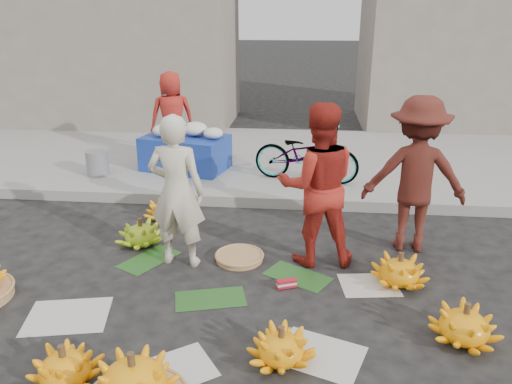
# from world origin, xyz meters

# --- Properties ---
(ground) EXTENTS (80.00, 80.00, 0.00)m
(ground) POSITION_xyz_m (0.00, 0.00, 0.00)
(ground) COLOR black
(ground) RESTS_ON ground
(curb) EXTENTS (40.00, 0.25, 0.15)m
(curb) POSITION_xyz_m (0.00, 2.20, 0.07)
(curb) COLOR gray
(curb) RESTS_ON ground
(sidewalk) EXTENTS (40.00, 4.00, 0.12)m
(sidewalk) POSITION_xyz_m (0.00, 4.30, 0.06)
(sidewalk) COLOR gray
(sidewalk) RESTS_ON ground
(building_left) EXTENTS (6.00, 3.00, 4.00)m
(building_left) POSITION_xyz_m (-4.00, 7.20, 2.00)
(building_left) COLOR gray
(building_left) RESTS_ON sidewalk
(building_right) EXTENTS (5.00, 3.00, 5.00)m
(building_right) POSITION_xyz_m (4.50, 7.70, 2.50)
(building_right) COLOR gray
(building_right) RESTS_ON sidewalk
(newspaper_scatter) EXTENTS (3.20, 1.80, 0.00)m
(newspaper_scatter) POSITION_xyz_m (0.00, -0.80, 0.00)
(newspaper_scatter) COLOR beige
(newspaper_scatter) RESTS_ON ground
(banana_leaves) EXTENTS (2.00, 1.00, 0.00)m
(banana_leaves) POSITION_xyz_m (-0.10, 0.20, 0.00)
(banana_leaves) COLOR #1B4A18
(banana_leaves) RESTS_ON ground
(banana_bunch_1) EXTENTS (0.55, 0.55, 0.33)m
(banana_bunch_1) POSITION_xyz_m (-0.93, -1.40, 0.14)
(banana_bunch_1) COLOR #FFA70C
(banana_bunch_1) RESTS_ON ground
(banana_bunch_3) EXTENTS (0.62, 0.62, 0.32)m
(banana_bunch_3) POSITION_xyz_m (0.60, -1.01, 0.13)
(banana_bunch_3) COLOR #FFA70C
(banana_bunch_3) RESTS_ON ground
(banana_bunch_4) EXTENTS (0.71, 0.71, 0.35)m
(banana_bunch_4) POSITION_xyz_m (2.06, -0.60, 0.15)
(banana_bunch_4) COLOR #FFA70C
(banana_bunch_4) RESTS_ON ground
(banana_bunch_5) EXTENTS (0.68, 0.68, 0.34)m
(banana_bunch_5) POSITION_xyz_m (1.69, 0.26, 0.15)
(banana_bunch_5) COLOR #FFA70C
(banana_bunch_5) RESTS_ON ground
(banana_bunch_6) EXTENTS (0.61, 0.61, 0.33)m
(banana_bunch_6) POSITION_xyz_m (-1.09, 0.84, 0.14)
(banana_bunch_6) COLOR #76A317
(banana_bunch_6) RESTS_ON ground
(banana_bunch_7) EXTENTS (0.61, 0.61, 0.31)m
(banana_bunch_7) POSITION_xyz_m (-1.03, 1.60, 0.13)
(banana_bunch_7) COLOR #FFA70C
(banana_bunch_7) RESTS_ON ground
(basket_spare) EXTENTS (0.61, 0.61, 0.06)m
(basket_spare) POSITION_xyz_m (0.07, 0.59, 0.03)
(basket_spare) COLOR #A37244
(basket_spare) RESTS_ON ground
(incense_stack) EXTENTS (0.20, 0.13, 0.08)m
(incense_stack) POSITION_xyz_m (0.60, 0.07, 0.04)
(incense_stack) COLOR red
(incense_stack) RESTS_ON ground
(vendor_cream) EXTENTS (0.62, 0.44, 1.60)m
(vendor_cream) POSITION_xyz_m (-0.55, 0.48, 0.80)
(vendor_cream) COLOR beige
(vendor_cream) RESTS_ON ground
(vendor_red) EXTENTS (0.90, 0.74, 1.70)m
(vendor_red) POSITION_xyz_m (0.87, 0.67, 0.85)
(vendor_red) COLOR red
(vendor_red) RESTS_ON ground
(man_striped) EXTENTS (1.15, 0.71, 1.72)m
(man_striped) POSITION_xyz_m (1.92, 1.09, 0.86)
(man_striped) COLOR maroon
(man_striped) RESTS_ON ground
(flower_table) EXTENTS (1.44, 1.09, 0.74)m
(flower_table) POSITION_xyz_m (-1.15, 3.36, 0.43)
(flower_table) COLOR navy
(flower_table) RESTS_ON sidewalk
(grey_bucket) EXTENTS (0.33, 0.33, 0.38)m
(grey_bucket) POSITION_xyz_m (-2.44, 2.92, 0.31)
(grey_bucket) COLOR slate
(grey_bucket) RESTS_ON sidewalk
(flower_vendor) EXTENTS (0.85, 0.72, 1.48)m
(flower_vendor) POSITION_xyz_m (-1.49, 3.87, 0.86)
(flower_vendor) COLOR red
(flower_vendor) RESTS_ON sidewalk
(bicycle) EXTENTS (0.84, 1.63, 0.82)m
(bicycle) POSITION_xyz_m (0.75, 2.96, 0.53)
(bicycle) COLOR gray
(bicycle) RESTS_ON sidewalk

